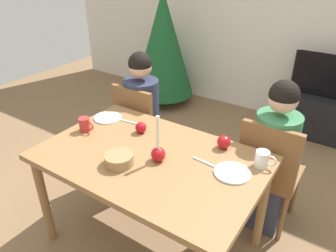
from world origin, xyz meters
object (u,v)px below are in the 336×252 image
object	(u,v)px
dining_table	(151,166)
apple_near_candle	(141,128)
bowl_walnuts	(119,160)
plate_left	(108,118)
apple_by_left_plate	(224,142)
person_right_child	(272,161)
plate_right	(232,173)
mug_right	(263,159)
christmas_tree	(163,44)
candle_centerpiece	(158,152)
mug_left	(85,124)
chair_right	(269,169)
chair_left	(140,126)
tv_stand	(321,116)
person_left_child	(142,119)
tv	(331,77)

from	to	relation	value
dining_table	apple_near_candle	world-z (taller)	apple_near_candle
bowl_walnuts	plate_left	bearing A→B (deg)	139.45
plate_left	apple_by_left_plate	world-z (taller)	apple_by_left_plate
person_right_child	bowl_walnuts	world-z (taller)	person_right_child
plate_right	plate_left	bearing A→B (deg)	173.88
plate_left	mug_right	xyz separation A→B (m)	(1.19, 0.05, 0.05)
christmas_tree	plate_right	world-z (taller)	christmas_tree
plate_right	apple_near_candle	size ratio (longest dim) A/B	2.71
candle_centerpiece	apple_near_candle	bearing A→B (deg)	144.63
christmas_tree	mug_left	bearing A→B (deg)	-69.90
mug_left	plate_right	bearing A→B (deg)	5.76
mug_left	dining_table	bearing A→B (deg)	-0.45
plate_left	apple_near_candle	size ratio (longest dim) A/B	2.65
dining_table	mug_right	bearing A→B (deg)	24.12
christmas_tree	plate_right	distance (m)	2.70
apple_by_left_plate	chair_right	bearing A→B (deg)	47.47
chair_left	christmas_tree	bearing A→B (deg)	117.34
plate_right	bowl_walnuts	bearing A→B (deg)	-154.36
chair_left	christmas_tree	distance (m)	1.70
candle_centerpiece	apple_by_left_plate	world-z (taller)	candle_centerpiece
plate_left	candle_centerpiece	bearing A→B (deg)	-20.64
mug_right	apple_near_candle	world-z (taller)	mug_right
tv_stand	plate_right	world-z (taller)	plate_right
dining_table	chair_left	size ratio (longest dim) A/B	1.56
person_left_child	christmas_tree	distance (m)	1.67
tv	mug_right	world-z (taller)	tv
person_left_child	candle_centerpiece	distance (m)	0.95
apple_near_candle	apple_by_left_plate	distance (m)	0.58
tv_stand	christmas_tree	world-z (taller)	christmas_tree
christmas_tree	bowl_walnuts	bearing A→B (deg)	-61.47
chair_right	plate_right	distance (m)	0.56
mug_left	bowl_walnuts	distance (m)	0.50
apple_by_left_plate	mug_right	bearing A→B (deg)	-11.97
mug_left	bowl_walnuts	size ratio (longest dim) A/B	0.71
mug_left	tv	bearing A→B (deg)	61.51
bowl_walnuts	plate_right	bearing A→B (deg)	25.64
christmas_tree	tv	bearing A→B (deg)	5.81
chair_left	apple_by_left_plate	size ratio (longest dim) A/B	10.25
tv	plate_left	size ratio (longest dim) A/B	3.79
apple_near_candle	tv	bearing A→B (deg)	66.77
christmas_tree	apple_by_left_plate	size ratio (longest dim) A/B	17.92
apple_near_candle	christmas_tree	bearing A→B (deg)	120.29
person_right_child	bowl_walnuts	distance (m)	1.09
dining_table	plate_left	size ratio (longest dim) A/B	6.72
tv_stand	mug_left	xyz separation A→B (m)	(-1.25, -2.30, 0.56)
person_left_child	apple_near_candle	size ratio (longest dim) A/B	14.88
tv	apple_by_left_plate	bearing A→B (deg)	-99.65
person_right_child	plate_right	world-z (taller)	person_right_child
bowl_walnuts	apple_near_candle	world-z (taller)	apple_near_candle
plate_right	apple_by_left_plate	bearing A→B (deg)	125.82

